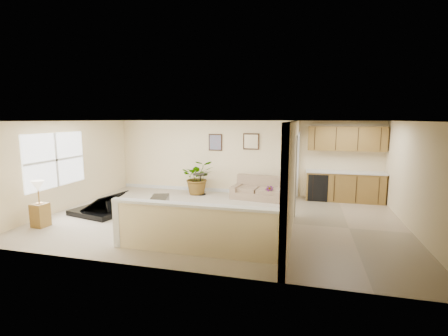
% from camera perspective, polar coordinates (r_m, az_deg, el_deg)
% --- Properties ---
extents(floor, '(9.00, 9.00, 0.00)m').
position_cam_1_polar(floor, '(8.50, -0.73, -8.85)').
color(floor, '#BBA991').
rests_on(floor, ground).
extents(back_wall, '(9.00, 0.04, 2.50)m').
position_cam_1_polar(back_wall, '(11.11, 3.26, 1.88)').
color(back_wall, beige).
rests_on(back_wall, floor).
extents(front_wall, '(9.00, 0.04, 2.50)m').
position_cam_1_polar(front_wall, '(5.42, -9.00, -5.36)').
color(front_wall, beige).
rests_on(front_wall, floor).
extents(left_wall, '(0.04, 6.00, 2.50)m').
position_cam_1_polar(left_wall, '(10.32, -25.66, 0.52)').
color(left_wall, beige).
rests_on(left_wall, floor).
extents(right_wall, '(0.04, 6.00, 2.50)m').
position_cam_1_polar(right_wall, '(8.29, 30.89, -1.64)').
color(right_wall, beige).
rests_on(right_wall, floor).
extents(ceiling, '(9.00, 6.00, 0.04)m').
position_cam_1_polar(ceiling, '(8.11, -0.76, 8.26)').
color(ceiling, white).
rests_on(ceiling, back_wall).
extents(kitchen_vinyl, '(2.70, 6.00, 0.01)m').
position_cam_1_polar(kitchen_vinyl, '(8.30, 21.12, -9.85)').
color(kitchen_vinyl, tan).
rests_on(kitchen_vinyl, floor).
extents(interior_partition, '(0.18, 5.99, 2.50)m').
position_cam_1_polar(interior_partition, '(8.20, 11.97, -0.92)').
color(interior_partition, beige).
rests_on(interior_partition, floor).
extents(pony_half_wall, '(3.42, 0.22, 1.00)m').
position_cam_1_polar(pony_half_wall, '(6.23, -5.62, -10.47)').
color(pony_half_wall, beige).
rests_on(pony_half_wall, floor).
extents(left_window, '(0.05, 2.15, 1.45)m').
position_cam_1_polar(left_window, '(9.91, -27.51, 1.27)').
color(left_window, white).
rests_on(left_window, left_wall).
extents(wall_art_left, '(0.48, 0.04, 0.58)m').
position_cam_1_polar(wall_art_left, '(11.25, -1.52, 4.53)').
color(wall_art_left, '#342113').
rests_on(wall_art_left, back_wall).
extents(wall_mirror, '(0.55, 0.04, 0.55)m').
position_cam_1_polar(wall_mirror, '(10.97, 4.80, 4.67)').
color(wall_mirror, '#342113').
rests_on(wall_mirror, back_wall).
extents(kitchen_cabinets, '(2.36, 0.65, 2.33)m').
position_cam_1_polar(kitchen_cabinets, '(10.75, 19.89, -0.89)').
color(kitchen_cabinets, olive).
rests_on(kitchen_cabinets, floor).
extents(piano, '(1.78, 1.80, 1.28)m').
position_cam_1_polar(piano, '(9.53, -20.68, -4.16)').
color(piano, black).
rests_on(piano, floor).
extents(piano_bench, '(0.64, 0.91, 0.55)m').
position_cam_1_polar(piano_bench, '(8.65, -11.26, -6.80)').
color(piano_bench, black).
rests_on(piano_bench, floor).
extents(loveseat, '(1.75, 1.14, 0.93)m').
position_cam_1_polar(loveseat, '(10.58, 6.01, -3.43)').
color(loveseat, '#997B61').
rests_on(loveseat, floor).
extents(accent_table, '(0.50, 0.50, 0.72)m').
position_cam_1_polar(accent_table, '(11.01, -4.17, -2.34)').
color(accent_table, black).
rests_on(accent_table, floor).
extents(palm_plant, '(1.33, 1.26, 1.18)m').
position_cam_1_polar(palm_plant, '(11.08, -4.59, -1.66)').
color(palm_plant, black).
rests_on(palm_plant, floor).
extents(small_plant, '(0.35, 0.35, 0.50)m').
position_cam_1_polar(small_plant, '(10.17, 7.93, -4.76)').
color(small_plant, black).
rests_on(small_plant, floor).
extents(lamp_stand, '(0.35, 0.35, 1.11)m').
position_cam_1_polar(lamp_stand, '(8.92, -29.68, -6.02)').
color(lamp_stand, olive).
rests_on(lamp_stand, floor).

